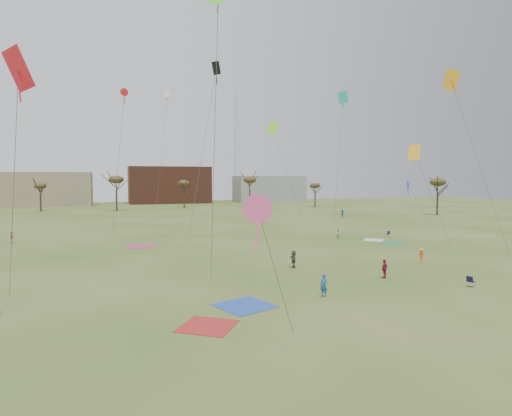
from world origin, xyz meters
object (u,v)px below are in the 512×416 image
object	(u,v)px
camp_chair_right	(387,235)
radio_tower	(237,148)
camp_chair_center	(471,284)
spectator_fore_a	(384,269)
flyer_near_right	(324,285)

from	to	relation	value
camp_chair_right	radio_tower	distance (m)	102.19
camp_chair_center	radio_tower	xyz separation A→B (m)	(16.92, 125.87, 18.95)
spectator_fore_a	radio_tower	world-z (taller)	radio_tower
flyer_near_right	radio_tower	world-z (taller)	radio_tower
flyer_near_right	camp_chair_right	distance (m)	33.43
flyer_near_right	camp_chair_center	xyz separation A→B (m)	(11.98, -1.06, -0.56)
flyer_near_right	camp_chair_right	world-z (taller)	flyer_near_right
flyer_near_right	camp_chair_center	world-z (taller)	flyer_near_right
spectator_fore_a	camp_chair_center	size ratio (longest dim) A/B	1.83
camp_chair_center	radio_tower	world-z (taller)	radio_tower
flyer_near_right	spectator_fore_a	world-z (taller)	flyer_near_right
spectator_fore_a	radio_tower	distance (m)	124.54
camp_chair_center	camp_chair_right	size ratio (longest dim) A/B	1.00
spectator_fore_a	radio_tower	size ratio (longest dim) A/B	0.04
spectator_fore_a	camp_chair_right	bearing A→B (deg)	-155.20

